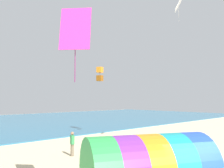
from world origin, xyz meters
TOP-DOWN VIEW (x-y plane):
  - kite_white_diamond at (8.74, 5.93)m, footprint 0.98×0.90m
  - kite_orange_box at (10.39, 17.44)m, footprint 0.79×0.79m
  - kite_magenta_diamond at (-3.47, 2.98)m, footprint 1.02×1.11m
  - bystander_mid_beach at (1.79, 10.61)m, footprint 0.32×0.41m
  - bystander_far_left at (3.52, 7.57)m, footprint 0.42×0.37m

SIDE VIEW (x-z plane):
  - bystander_far_left at x=3.52m, z-range 0.01..1.67m
  - bystander_mid_beach at x=1.79m, z-range 0.02..1.77m
  - kite_magenta_diamond at x=-3.47m, z-range 5.31..8.13m
  - kite_orange_box at x=10.39m, z-range 6.14..7.89m
  - kite_white_diamond at x=8.74m, z-range 10.74..12.65m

